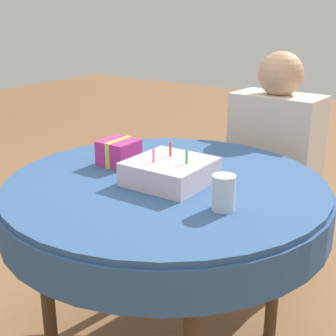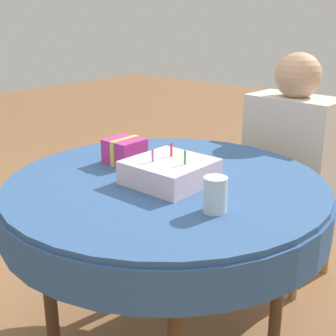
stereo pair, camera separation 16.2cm
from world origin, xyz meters
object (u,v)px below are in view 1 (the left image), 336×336
at_px(chair, 278,178).
at_px(person, 274,145).
at_px(drinking_glass, 223,193).
at_px(birthday_cake, 170,171).
at_px(gift_box, 119,152).

height_order(chair, person, person).
relative_size(person, drinking_glass, 10.31).
bearing_deg(birthday_cake, person, 86.97).
relative_size(chair, birthday_cake, 3.48).
xyz_separation_m(person, drinking_glass, (0.22, -0.92, 0.11)).
bearing_deg(chair, person, -90.00).
bearing_deg(birthday_cake, gift_box, 169.19).
height_order(chair, gift_box, chair).
distance_m(person, drinking_glass, 0.95).
height_order(drinking_glass, gift_box, drinking_glass).
distance_m(chair, person, 0.21).
height_order(chair, birthday_cake, chair).
distance_m(birthday_cake, gift_box, 0.28).
distance_m(birthday_cake, drinking_glass, 0.28).
height_order(birthday_cake, gift_box, birthday_cake).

